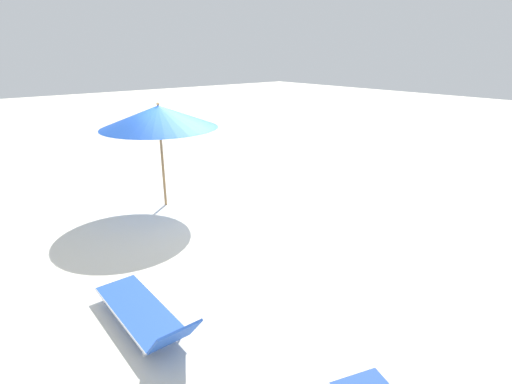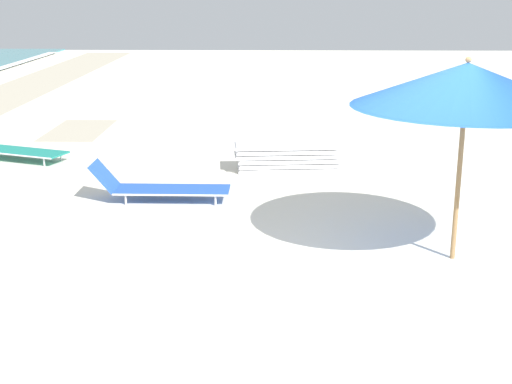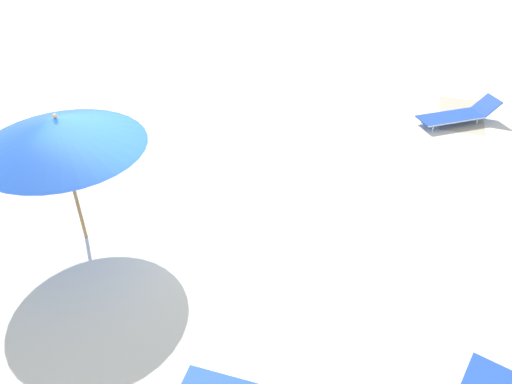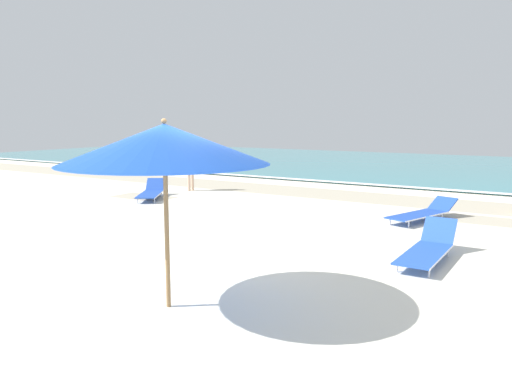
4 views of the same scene
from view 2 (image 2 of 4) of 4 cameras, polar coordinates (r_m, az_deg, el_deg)
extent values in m
cube|color=silver|center=(8.43, 9.28, -7.26)|extent=(60.00, 60.00, 0.16)
cube|color=#B8AE96|center=(17.18, -14.02, 4.83)|extent=(2.62, 1.29, 0.00)
cylinder|color=#9E7547|center=(8.86, 15.93, 1.36)|extent=(0.06, 0.06, 2.15)
cone|color=blue|center=(8.66, 16.48, 8.24)|extent=(2.68, 2.68, 0.51)
cylinder|color=#163D95|center=(8.70, 16.35, 6.64)|extent=(2.60, 2.60, 0.01)
sphere|color=#9E7547|center=(8.63, 16.64, 10.11)|extent=(0.07, 0.07, 0.07)
cube|color=white|center=(13.05, 2.58, 2.03)|extent=(0.75, 1.84, 0.03)
cube|color=silver|center=(13.06, 2.58, 1.90)|extent=(0.77, 1.88, 0.04)
cube|color=white|center=(13.03, 2.61, 2.39)|extent=(0.75, 1.84, 0.03)
cube|color=silver|center=(13.04, 2.61, 2.26)|extent=(0.77, 1.88, 0.04)
cube|color=white|center=(13.01, 2.59, 2.75)|extent=(0.75, 1.84, 0.03)
cube|color=silver|center=(13.02, 2.59, 2.62)|extent=(0.77, 1.88, 0.04)
cube|color=white|center=(12.99, 2.34, 3.11)|extent=(0.75, 1.84, 0.03)
cube|color=silver|center=(12.99, 2.34, 2.98)|extent=(0.77, 1.88, 0.04)
cube|color=white|center=(12.97, 2.45, 3.48)|extent=(0.75, 1.84, 0.03)
cube|color=silver|center=(12.98, 2.44, 3.35)|extent=(0.77, 1.88, 0.04)
cube|color=white|center=(12.95, 2.37, 3.85)|extent=(0.75, 1.84, 0.03)
cube|color=silver|center=(12.96, 2.37, 3.72)|extent=(0.77, 1.88, 0.04)
cube|color=#1E8475|center=(14.45, -18.19, 3.11)|extent=(1.18, 1.88, 0.03)
cylinder|color=silver|center=(14.23, -18.95, 2.84)|extent=(0.65, 1.68, 0.03)
cylinder|color=silver|center=(14.67, -17.45, 3.36)|extent=(0.65, 1.68, 0.03)
cylinder|color=silver|center=(13.85, -16.59, 2.29)|extent=(0.03, 0.03, 0.16)
cylinder|color=silver|center=(14.24, -15.34, 2.76)|extent=(0.03, 0.03, 0.16)
cylinder|color=silver|center=(15.10, -19.59, 3.15)|extent=(0.03, 0.03, 0.16)
cube|color=blue|center=(11.21, -6.69, 0.18)|extent=(0.62, 1.78, 0.03)
cylinder|color=silver|center=(10.93, -6.91, -0.25)|extent=(0.05, 1.78, 0.03)
cylinder|color=silver|center=(11.50, -6.47, 0.60)|extent=(0.05, 1.78, 0.03)
cube|color=blue|center=(11.36, -12.03, 1.25)|extent=(0.58, 0.38, 0.44)
cylinder|color=silver|center=(10.91, -3.26, -0.69)|extent=(0.03, 0.03, 0.16)
cylinder|color=silver|center=(11.40, -3.04, 0.05)|extent=(0.03, 0.03, 0.16)
cylinder|color=silver|center=(11.12, -10.39, -0.62)|extent=(0.03, 0.03, 0.16)
cylinder|color=silver|center=(11.60, -9.88, 0.11)|extent=(0.03, 0.03, 0.16)
camera|label=1|loc=(13.85, -26.29, 15.89)|focal=28.00mm
camera|label=3|loc=(14.49, -10.39, 26.56)|focal=35.00mm
camera|label=4|loc=(14.44, 30.80, 10.82)|focal=35.00mm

